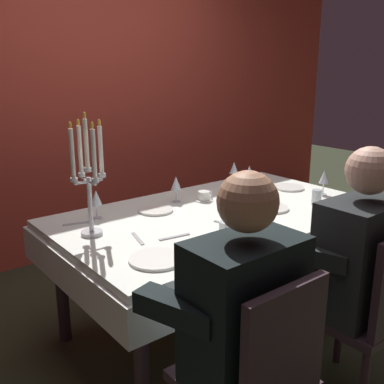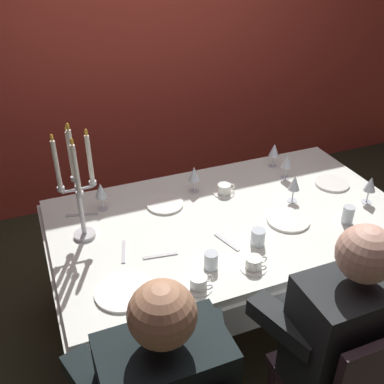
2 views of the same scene
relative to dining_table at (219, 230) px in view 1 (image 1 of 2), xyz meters
name	(u,v)px [view 1 (image 1 of 2)]	position (x,y,z in m)	size (l,w,h in m)	color
ground_plane	(218,322)	(0.00, 0.00, -0.62)	(12.00, 12.00, 0.00)	#2F3421
back_wall	(88,93)	(0.00, 1.66, 0.73)	(6.00, 0.12, 2.70)	#C23F31
dining_table	(219,230)	(0.00, 0.00, 0.00)	(1.94, 1.14, 0.74)	white
candelabra	(88,178)	(-0.77, 0.12, 0.42)	(0.19, 0.19, 0.62)	silver
dinner_plate_0	(156,210)	(-0.29, 0.24, 0.13)	(0.21, 0.21, 0.01)	white
dinner_plate_1	(156,259)	(-0.69, -0.35, 0.13)	(0.25, 0.25, 0.01)	white
dinner_plate_2	(270,208)	(0.27, -0.15, 0.13)	(0.23, 0.23, 0.01)	white
dinner_plate_3	(289,188)	(0.72, 0.08, 0.13)	(0.21, 0.21, 0.01)	white
wine_glass_0	(324,178)	(0.78, -0.16, 0.23)	(0.07, 0.07, 0.16)	silver
wine_glass_1	(96,199)	(-0.63, 0.33, 0.23)	(0.07, 0.07, 0.16)	silver
wine_glass_2	(265,182)	(0.40, 0.01, 0.23)	(0.07, 0.07, 0.16)	silver
wine_glass_3	(176,184)	(-0.09, 0.32, 0.24)	(0.07, 0.07, 0.16)	silver
wine_glass_4	(234,168)	(0.50, 0.41, 0.24)	(0.07, 0.07, 0.16)	silver
wine_glass_5	(249,173)	(0.50, 0.25, 0.24)	(0.07, 0.07, 0.16)	silver
water_tumbler_0	(225,230)	(-0.27, -0.34, 0.16)	(0.06, 0.06, 0.09)	silver
water_tumbler_1	(255,215)	(0.02, -0.26, 0.16)	(0.07, 0.07, 0.08)	silver
water_tumbler_2	(317,197)	(0.55, -0.28, 0.17)	(0.06, 0.06, 0.10)	silver
coffee_cup_0	(224,244)	(-0.37, -0.44, 0.15)	(0.13, 0.12, 0.06)	white
coffee_cup_1	(262,229)	(-0.09, -0.42, 0.15)	(0.13, 0.12, 0.06)	white
coffee_cup_2	(204,196)	(0.07, 0.23, 0.15)	(0.13, 0.12, 0.06)	white
spoon_0	(228,224)	(-0.12, -0.20, 0.12)	(0.17, 0.02, 0.01)	#B7B7BC
spoon_1	(138,238)	(-0.62, -0.08, 0.12)	(0.17, 0.02, 0.01)	#B7B7BC
fork_2	(79,223)	(-0.75, 0.31, 0.12)	(0.17, 0.02, 0.01)	#B7B7BC
fork_3	(175,237)	(-0.46, -0.17, 0.12)	(0.17, 0.02, 0.01)	#B7B7BC
seated_diner_0	(245,310)	(-0.67, -0.89, 0.11)	(0.63, 0.48, 1.24)	#332229
seated_diner_1	(362,257)	(0.07, -0.89, 0.11)	(0.63, 0.48, 1.24)	#332229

